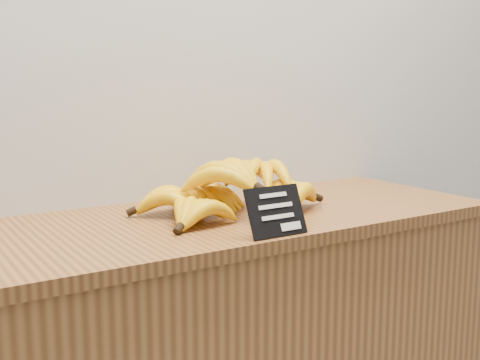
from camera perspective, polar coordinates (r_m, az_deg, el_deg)
counter_top at (r=1.48m, az=-1.03°, el=-3.74°), size 1.34×0.54×0.03m
chalkboard_sign at (r=1.27m, az=3.43°, el=-2.99°), size 0.14×0.05×0.10m
banana_pile at (r=1.47m, az=-1.19°, el=-1.12°), size 0.49×0.35×0.13m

